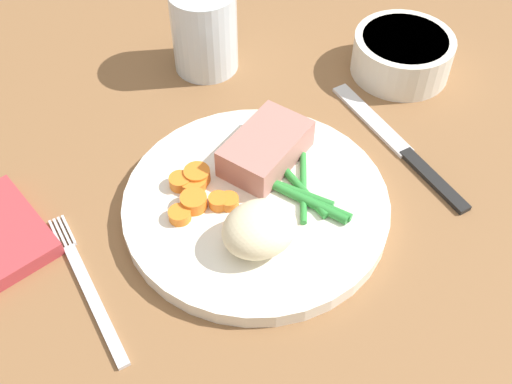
{
  "coord_description": "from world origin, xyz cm",
  "views": [
    {
      "loc": [
        -17.57,
        -33.58,
        46.98
      ],
      "look_at": [
        0.58,
        -2.07,
        4.6
      ],
      "focal_mm": 43.56,
      "sensor_mm": 36.0,
      "label": 1
    }
  ],
  "objects_px": {
    "fork": "(88,287)",
    "salad_bowl": "(402,53)",
    "knife": "(400,147)",
    "dinner_plate": "(256,205)",
    "water_glass": "(205,36)",
    "meat_portion": "(266,148)"
  },
  "relations": [
    {
      "from": "dinner_plate",
      "to": "water_glass",
      "type": "xyz_separation_m",
      "value": [
        0.06,
        0.22,
        0.03
      ]
    },
    {
      "from": "meat_portion",
      "to": "knife",
      "type": "bearing_deg",
      "value": -17.17
    },
    {
      "from": "water_glass",
      "to": "fork",
      "type": "bearing_deg",
      "value": -135.69
    },
    {
      "from": "fork",
      "to": "salad_bowl",
      "type": "relative_size",
      "value": 1.5
    },
    {
      "from": "dinner_plate",
      "to": "fork",
      "type": "height_order",
      "value": "dinner_plate"
    },
    {
      "from": "dinner_plate",
      "to": "meat_portion",
      "type": "distance_m",
      "value": 0.06
    },
    {
      "from": "fork",
      "to": "dinner_plate",
      "type": "bearing_deg",
      "value": 0.75
    },
    {
      "from": "salad_bowl",
      "to": "water_glass",
      "type": "bearing_deg",
      "value": 147.27
    },
    {
      "from": "meat_portion",
      "to": "fork",
      "type": "height_order",
      "value": "meat_portion"
    },
    {
      "from": "dinner_plate",
      "to": "salad_bowl",
      "type": "xyz_separation_m",
      "value": [
        0.24,
        0.1,
        0.02
      ]
    },
    {
      "from": "water_glass",
      "to": "dinner_plate",
      "type": "bearing_deg",
      "value": -105.21
    },
    {
      "from": "fork",
      "to": "knife",
      "type": "height_order",
      "value": "knife"
    },
    {
      "from": "meat_portion",
      "to": "salad_bowl",
      "type": "relative_size",
      "value": 0.8
    },
    {
      "from": "water_glass",
      "to": "salad_bowl",
      "type": "distance_m",
      "value": 0.22
    },
    {
      "from": "meat_portion",
      "to": "knife",
      "type": "distance_m",
      "value": 0.14
    },
    {
      "from": "meat_portion",
      "to": "salad_bowl",
      "type": "bearing_deg",
      "value": 15.31
    },
    {
      "from": "knife",
      "to": "fork",
      "type": "bearing_deg",
      "value": 176.97
    },
    {
      "from": "knife",
      "to": "salad_bowl",
      "type": "height_order",
      "value": "salad_bowl"
    },
    {
      "from": "water_glass",
      "to": "knife",
      "type": "bearing_deg",
      "value": -63.67
    },
    {
      "from": "dinner_plate",
      "to": "salad_bowl",
      "type": "bearing_deg",
      "value": 21.53
    },
    {
      "from": "meat_portion",
      "to": "fork",
      "type": "distance_m",
      "value": 0.2
    },
    {
      "from": "fork",
      "to": "salad_bowl",
      "type": "bearing_deg",
      "value": 13.45
    }
  ]
}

